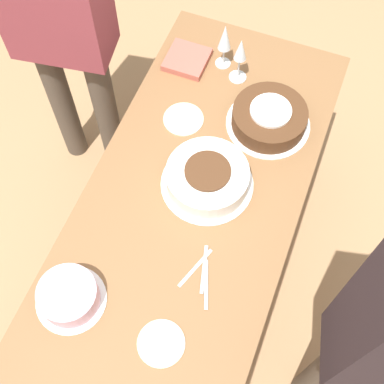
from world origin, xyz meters
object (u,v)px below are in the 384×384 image
(cake_back_decorated, at_px, (69,296))
(person_watching, at_px, (55,10))
(cake_center_white, at_px, (207,178))
(wine_glass_near, at_px, (225,39))
(cake_front_chocolate, at_px, (269,118))
(wine_glass_far, at_px, (240,53))

(cake_back_decorated, relative_size, person_watching, 0.14)
(cake_center_white, distance_m, wine_glass_near, 0.58)
(cake_front_chocolate, bearing_deg, person_watching, 87.37)
(cake_back_decorated, relative_size, wine_glass_far, 1.09)
(cake_center_white, height_order, person_watching, person_watching)
(cake_center_white, xyz_separation_m, cake_back_decorated, (-0.57, 0.26, -0.00))
(cake_front_chocolate, distance_m, wine_glass_far, 0.28)
(wine_glass_far, bearing_deg, wine_glass_near, 59.66)
(wine_glass_far, distance_m, person_watching, 0.72)
(cake_center_white, relative_size, cake_back_decorated, 1.46)
(cake_front_chocolate, height_order, wine_glass_far, wine_glass_far)
(wine_glass_far, bearing_deg, cake_center_white, -173.64)
(cake_center_white, distance_m, cake_front_chocolate, 0.36)
(cake_front_chocolate, relative_size, cake_back_decorated, 1.40)
(person_watching, bearing_deg, wine_glass_far, 2.28)
(cake_center_white, height_order, cake_back_decorated, cake_center_white)
(wine_glass_near, bearing_deg, cake_front_chocolate, -130.23)
(cake_front_chocolate, bearing_deg, wine_glass_far, 46.19)
(cake_back_decorated, xyz_separation_m, person_watching, (0.94, 0.50, 0.19))
(wine_glass_near, distance_m, wine_glass_far, 0.09)
(cake_front_chocolate, distance_m, wine_glass_near, 0.36)
(cake_center_white, xyz_separation_m, person_watching, (0.37, 0.76, 0.19))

